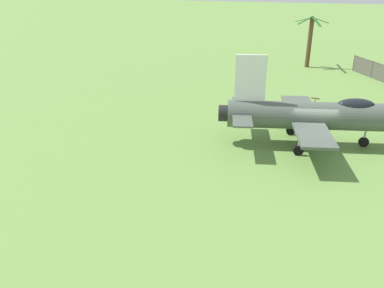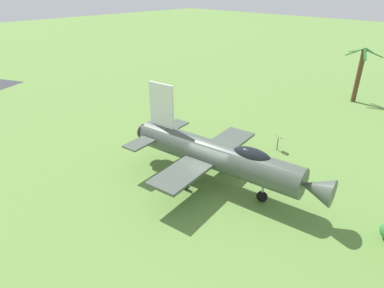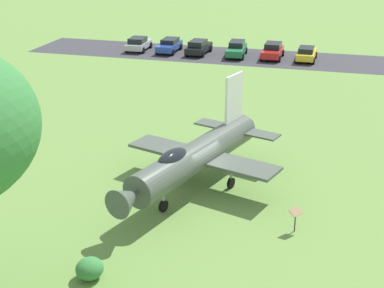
# 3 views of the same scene
# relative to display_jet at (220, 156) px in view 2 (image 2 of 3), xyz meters

# --- Properties ---
(ground_plane) EXTENTS (200.00, 200.00, 0.00)m
(ground_plane) POSITION_rel_display_jet_xyz_m (-0.36, -0.05, -1.94)
(ground_plane) COLOR #668E42
(display_jet) EXTENTS (12.29, 8.80, 5.44)m
(display_jet) POSITION_rel_display_jet_xyz_m (0.00, 0.00, 0.00)
(display_jet) COLOR #4C564C
(display_jet) RESTS_ON ground_plane
(palm_tree) EXTENTS (3.35, 4.04, 5.23)m
(palm_tree) POSITION_rel_display_jet_xyz_m (-0.04, 20.91, 0.83)
(palm_tree) COLOR brown
(palm_tree) RESTS_ON ground_plane
(info_plaque) EXTENTS (0.67, 0.50, 1.14)m
(info_plaque) POSITION_rel_display_jet_xyz_m (0.08, 6.32, -1.09)
(info_plaque) COLOR #333333
(info_plaque) RESTS_ON ground_plane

